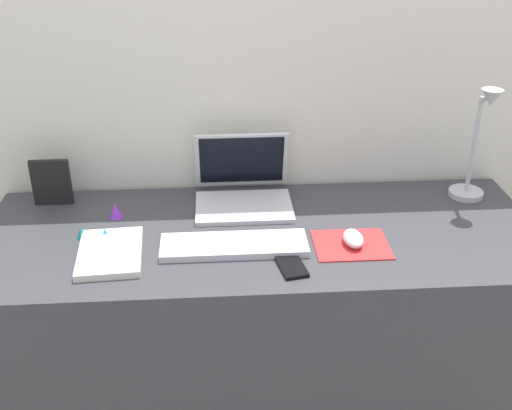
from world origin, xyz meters
name	(u,v)px	position (x,y,z in m)	size (l,w,h in m)	color
back_wall	(254,180)	(0.00, 0.35, 0.74)	(2.84, 0.05, 1.49)	silver
desk	(262,332)	(0.00, 0.00, 0.37)	(1.64, 0.62, 0.74)	#38383D
laptop	(243,186)	(-0.05, 0.21, 0.79)	(0.30, 0.26, 0.21)	silver
keyboard	(234,245)	(-0.09, -0.09, 0.75)	(0.41, 0.13, 0.02)	silver
mousepad	(351,245)	(0.24, -0.09, 0.74)	(0.21, 0.17, 0.00)	red
mouse	(353,238)	(0.25, -0.09, 0.76)	(0.06, 0.10, 0.03)	silver
cell_phone	(291,265)	(0.06, -0.19, 0.74)	(0.06, 0.13, 0.01)	black
desk_lamp	(477,147)	(0.68, 0.16, 0.92)	(0.11, 0.15, 0.38)	#B7B7BC
notebook_pad	(110,253)	(-0.43, -0.10, 0.75)	(0.17, 0.24, 0.02)	silver
picture_frame	(51,182)	(-0.64, 0.22, 0.81)	(0.12, 0.02, 0.15)	black
toy_figurine_teal	(82,232)	(-0.52, 0.00, 0.76)	(0.03, 0.03, 0.04)	teal
toy_figurine_purple	(116,211)	(-0.44, 0.12, 0.76)	(0.04, 0.04, 0.05)	purple
toy_figurine_cyan	(105,234)	(-0.45, -0.01, 0.76)	(0.03, 0.03, 0.04)	#28B7CC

